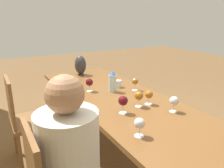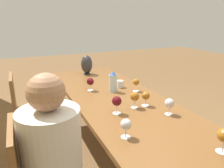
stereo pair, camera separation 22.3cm
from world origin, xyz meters
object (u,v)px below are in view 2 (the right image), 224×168
wine_glass_3 (135,97)px  wine_glass_7 (146,96)px  wine_glass_0 (117,101)px  wine_glass_5 (169,104)px  wine_glass_4 (90,82)px  water_bottle (113,82)px  wine_glass_6 (136,82)px  person_near (55,162)px  chair_far (29,113)px  vase (87,64)px  water_tumbler (120,84)px  wine_glass_1 (126,125)px

wine_glass_3 → wine_glass_7: 0.11m
wine_glass_0 → wine_glass_7: (0.04, -0.30, -0.01)m
wine_glass_3 → wine_glass_7: size_ratio=1.09×
wine_glass_0 → wine_glass_3: (0.05, -0.19, -0.01)m
wine_glass_5 → wine_glass_4: bearing=25.4°
water_bottle → wine_glass_3: water_bottle is taller
water_bottle → wine_glass_6: size_ratio=1.64×
wine_glass_4 → wine_glass_7: 0.67m
wine_glass_3 → wine_glass_0: bearing=103.3°
wine_glass_4 → person_near: bearing=150.2°
wine_glass_0 → wine_glass_5: wine_glass_0 is taller
wine_glass_5 → chair_far: (1.00, 1.02, -0.32)m
vase → wine_glass_0: size_ratio=1.77×
wine_glass_3 → wine_glass_4: (0.59, 0.20, -0.00)m
wine_glass_0 → person_near: (-0.32, 0.56, -0.19)m
water_tumbler → wine_glass_0: 0.69m
water_bottle → vase: (0.81, 0.03, 0.03)m
water_bottle → wine_glass_6: bearing=-111.4°
wine_glass_3 → wine_glass_6: wine_glass_3 is taller
wine_glass_3 → chair_far: chair_far is taller
wine_glass_5 → wine_glass_7: (0.23, 0.08, -0.00)m
wine_glass_0 → wine_glass_1: 0.37m
wine_glass_6 → water_bottle: bearing=68.6°
water_tumbler → wine_glass_7: 0.57m
wine_glass_3 → wine_glass_6: 0.44m
wine_glass_1 → wine_glass_5: 0.51m
wine_glass_4 → water_tumbler: bearing=-95.1°
wine_glass_6 → wine_glass_0: bearing=135.0°
water_bottle → water_tumbler: 0.18m
wine_glass_6 → person_near: size_ratio=0.11×
water_tumbler → wine_glass_4: wine_glass_4 is taller
wine_glass_1 → wine_glass_3: 0.50m
wine_glass_3 → wine_glass_4: size_ratio=1.02×
wine_glass_1 → chair_far: (1.18, 0.54, -0.32)m
wine_glass_4 → person_near: size_ratio=0.12×
wine_glass_5 → wine_glass_1: bearing=109.8°
water_bottle → wine_glass_4: water_bottle is taller
wine_glass_1 → wine_glass_6: wine_glass_6 is taller
water_tumbler → wine_glass_4: size_ratio=0.57×
water_bottle → wine_glass_5: size_ratio=1.65×
water_bottle → wine_glass_6: water_bottle is taller
person_near → chair_far: bearing=4.4°
wine_glass_1 → wine_glass_4: (1.00, -0.09, 0.01)m
water_tumbler → chair_far: bearing=77.9°
vase → wine_glass_1: vase is taller
wine_glass_3 → person_near: bearing=115.8°
water_tumbler → chair_far: chair_far is taller
wine_glass_3 → chair_far: size_ratio=0.15×
wine_glass_4 → wine_glass_7: wine_glass_4 is taller
vase → wine_glass_5: vase is taller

